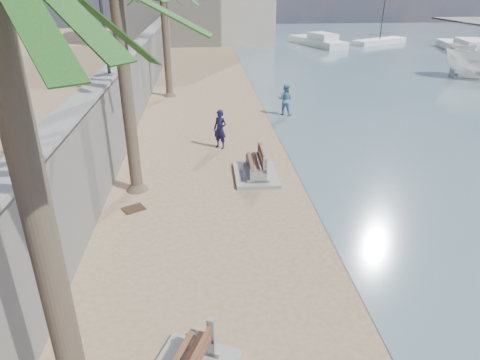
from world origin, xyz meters
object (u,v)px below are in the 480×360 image
person_a (220,127)px  sailboat_west (380,41)px  yacht_far (317,42)px  bench_far (256,166)px  person_b (285,98)px  yacht_near (467,49)px

person_a → sailboat_west: sailboat_west is taller
yacht_far → bench_far: bearing=144.1°
person_b → yacht_near: 31.55m
person_b → sailboat_west: 33.56m
person_b → yacht_near: size_ratio=0.17×
person_a → sailboat_west: 39.82m
bench_far → person_b: 8.62m
yacht_near → person_b: bearing=144.2°
person_b → yacht_far: (9.04, 28.32, -0.60)m
person_a → yacht_far: person_a is taller
person_a → yacht_near: person_a is taller
yacht_near → yacht_far: bearing=75.5°
bench_far → yacht_far: yacht_far is taller
bench_far → yacht_near: 39.25m
yacht_far → sailboat_west: size_ratio=0.89×
person_a → yacht_far: bearing=105.4°
yacht_far → sailboat_west: (7.86, 0.67, -0.03)m
bench_far → person_b: person_b is taller
person_a → yacht_near: bearing=80.6°
bench_far → person_a: size_ratio=1.19×
person_a → sailboat_west: bearing=95.1°
bench_far → sailboat_west: 42.01m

